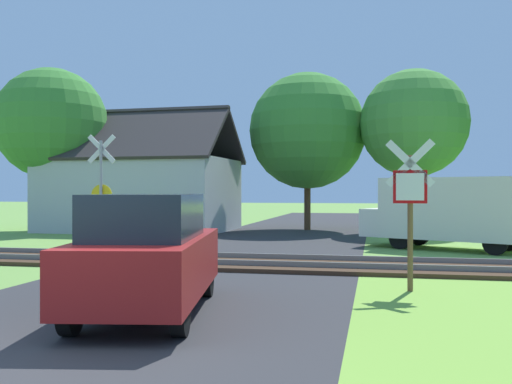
# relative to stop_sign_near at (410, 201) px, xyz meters

# --- Properties ---
(ground_plane) EXTENTS (160.00, 160.00, 0.00)m
(ground_plane) POSITION_rel_stop_sign_near_xyz_m (-4.18, -5.57, -1.64)
(ground_plane) COLOR #6B9942
(road_asphalt) EXTENTS (6.44, 80.00, 0.01)m
(road_asphalt) POSITION_rel_stop_sign_near_xyz_m (-4.18, -3.57, -1.64)
(road_asphalt) COLOR #2D2D30
(road_asphalt) RESTS_ON ground
(rail_track) EXTENTS (60.00, 2.60, 0.22)m
(rail_track) POSITION_rel_stop_sign_near_xyz_m (-4.18, 2.94, -1.58)
(rail_track) COLOR #422D1E
(rail_track) RESTS_ON ground
(stop_sign_near) EXTENTS (0.87, 0.18, 2.77)m
(stop_sign_near) POSITION_rel_stop_sign_near_xyz_m (0.00, 0.00, 0.00)
(stop_sign_near) COLOR brown
(stop_sign_near) RESTS_ON ground
(crossing_sign_far) EXTENTS (0.88, 0.16, 3.52)m
(crossing_sign_far) POSITION_rel_stop_sign_near_xyz_m (-8.65, 5.04, 0.31)
(crossing_sign_far) COLOR #9E9EA5
(crossing_sign_far) RESTS_ON ground
(house) EXTENTS (8.64, 6.20, 5.63)m
(house) POSITION_rel_stop_sign_near_xyz_m (-11.18, 13.95, 0.19)
(house) COLOR #B7B7BC
(house) RESTS_ON ground
(tree_left) EXTENTS (5.03, 5.03, 7.40)m
(tree_left) POSITION_rel_stop_sign_near_xyz_m (-15.03, 12.75, 3.23)
(tree_left) COLOR #513823
(tree_left) RESTS_ON ground
(tree_right) EXTENTS (4.67, 4.67, 7.11)m
(tree_right) POSITION_rel_stop_sign_near_xyz_m (1.03, 14.96, 3.12)
(tree_right) COLOR #513823
(tree_right) RESTS_ON ground
(tree_center) EXTENTS (5.44, 5.44, 7.37)m
(tree_center) POSITION_rel_stop_sign_near_xyz_m (-3.74, 15.96, 3.00)
(tree_center) COLOR #513823
(tree_center) RESTS_ON ground
(mail_truck) EXTENTS (5.22, 3.80, 2.24)m
(mail_truck) POSITION_rel_stop_sign_near_xyz_m (1.61, 7.92, -0.40)
(mail_truck) COLOR silver
(mail_truck) RESTS_ON ground
(parked_car) EXTENTS (2.30, 4.22, 1.78)m
(parked_car) POSITION_rel_stop_sign_near_xyz_m (-3.92, -2.72, -0.75)
(parked_car) COLOR maroon
(parked_car) RESTS_ON ground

